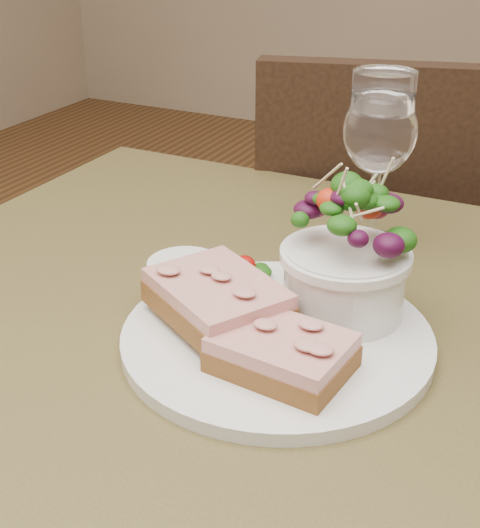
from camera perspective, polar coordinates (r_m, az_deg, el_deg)
The scene contains 9 objects.
cafe_table at distance 0.70m, azimuth -0.12°, elevation -12.74°, with size 0.80×0.80×0.75m.
chair_far at distance 1.40m, azimuth 10.96°, elevation -8.64°, with size 0.52×0.52×0.90m.
dinner_plate at distance 0.63m, azimuth 2.88°, elevation -5.72°, with size 0.27×0.27×0.01m, color white.
sandwich_front at distance 0.57m, azimuth 3.27°, elevation -6.87°, with size 0.11×0.09×0.03m.
sandwich_back at distance 0.63m, azimuth -1.79°, elevation -2.69°, with size 0.14×0.13×0.03m.
ramekin at distance 0.67m, azimuth -4.33°, elevation -1.03°, with size 0.06×0.06×0.04m.
salad_bowl at distance 0.63m, azimuth 8.23°, elevation 0.93°, with size 0.11×0.11×0.13m.
garnish at distance 0.71m, azimuth 1.29°, elevation -0.37°, with size 0.05×0.04×0.02m.
wine_glass at distance 0.77m, azimuth 10.79°, elevation 9.74°, with size 0.08×0.08×0.18m.
Camera 1 is at (0.24, -0.48, 1.10)m, focal length 50.00 mm.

